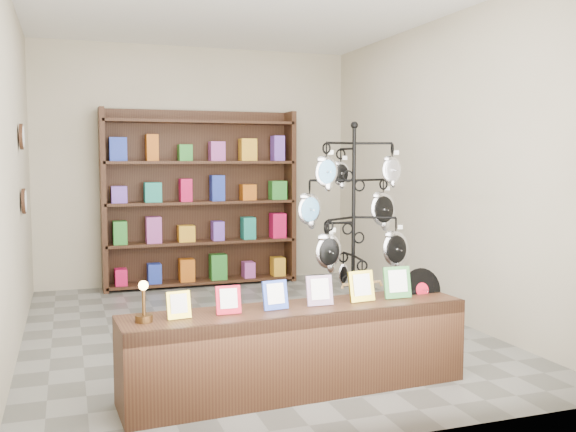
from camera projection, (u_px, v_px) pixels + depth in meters
name	position (u px, v px, depth m)	size (l,w,h in m)	color
ground	(251.00, 330.00, 5.99)	(5.00, 5.00, 0.00)	slate
room_envelope	(249.00, 131.00, 5.82)	(5.00, 5.00, 5.00)	#BCAF97
display_tree	(354.00, 218.00, 5.40)	(0.98, 0.81, 1.91)	black
front_shelf	(298.00, 349.00, 4.39)	(2.42, 0.62, 0.85)	black
back_shelving	(201.00, 204.00, 8.05)	(2.42, 0.36, 2.20)	black
wall_clocks	(23.00, 169.00, 5.96)	(0.03, 0.24, 0.84)	black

